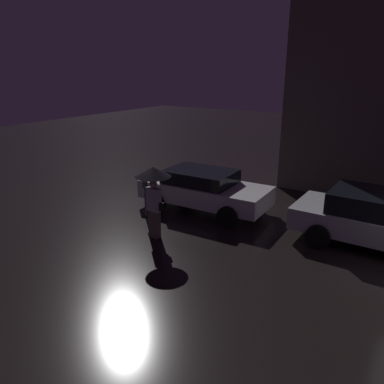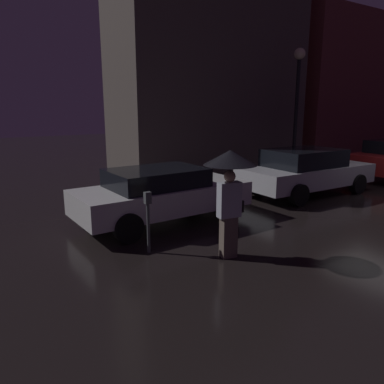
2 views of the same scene
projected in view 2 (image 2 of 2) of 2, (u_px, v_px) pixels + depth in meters
ground_plane at (378, 196)px, 11.60m from camera, size 60.00×60.00×0.00m
building_facade_left at (211, 53)px, 14.87m from camera, size 7.96×3.00×9.56m
building_facade_right at (349, 89)px, 20.07m from camera, size 8.73×3.00×7.25m
parked_car_white at (161, 193)px, 8.86m from camera, size 4.18×1.95×1.30m
parked_car_silver at (306, 171)px, 11.72m from camera, size 4.44×2.05×1.42m
pedestrian_with_umbrella at (230, 175)px, 6.58m from camera, size 0.95×0.95×1.98m
parking_meter at (148, 215)px, 6.97m from camera, size 0.12×0.10×1.18m
street_lamp_near at (298, 89)px, 14.27m from camera, size 0.43×0.43×4.84m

